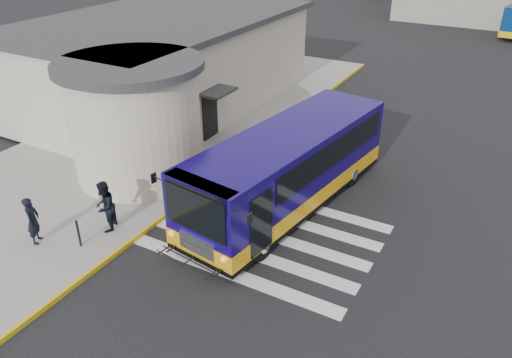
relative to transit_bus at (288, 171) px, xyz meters
The scene contains 9 objects.
ground 2.05m from the transit_bus, 67.79° to the right, with size 140.00×140.00×0.00m, color black.
sidewalk 8.96m from the transit_bus, 162.58° to the left, with size 10.00×34.00×0.15m, color gray.
curb_strip 4.60m from the transit_bus, 142.85° to the left, with size 0.12×34.00×0.16m, color gold.
station_building 11.75m from the transit_bus, 151.63° to the left, with size 12.70×18.70×4.80m.
crosswalk 2.59m from the transit_bus, 88.64° to the right, with size 8.00×5.35×0.01m.
transit_bus is the anchor object (origin of this frame).
pedestrian_a 8.96m from the transit_bus, 133.78° to the right, with size 0.62×0.41×1.70m, color black.
pedestrian_b 6.65m from the transit_bus, 134.28° to the right, with size 0.90×0.70×1.86m, color black.
bollard 7.63m from the transit_bus, 128.63° to the right, with size 0.08×0.08×0.99m, color black.
Camera 1 is at (6.43, -13.53, 10.13)m, focal length 35.00 mm.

